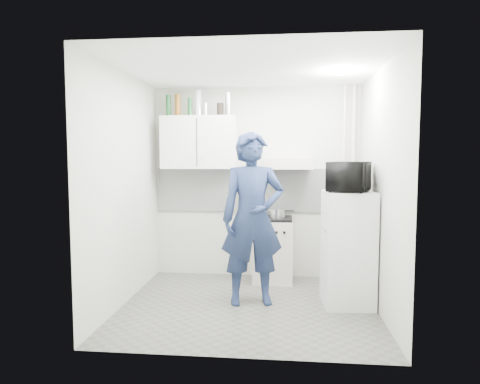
{
  "coord_description": "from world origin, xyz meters",
  "views": [
    {
      "loc": [
        0.37,
        -4.64,
        1.66
      ],
      "look_at": [
        -0.12,
        0.3,
        1.25
      ],
      "focal_mm": 32.0,
      "sensor_mm": 36.0,
      "label": 1
    }
  ],
  "objects": [
    {
      "name": "ceiling",
      "position": [
        0.0,
        0.0,
        2.6
      ],
      "size": [
        2.8,
        2.8,
        0.0
      ],
      "primitive_type": "plane",
      "color": "white",
      "rests_on": "wall_back"
    },
    {
      "name": "range_hood",
      "position": [
        0.45,
        1.0,
        1.57
      ],
      "size": [
        0.6,
        0.5,
        0.14
      ],
      "primitive_type": "cube",
      "color": "beige",
      "rests_on": "wall_back"
    },
    {
      "name": "upper_cabinet",
      "position": [
        -0.75,
        1.07,
        1.85
      ],
      "size": [
        1.0,
        0.35,
        0.7
      ],
      "primitive_type": "cube",
      "color": "white",
      "rests_on": "wall_back"
    },
    {
      "name": "canister_b",
      "position": [
        -0.46,
        1.07,
        2.29
      ],
      "size": [
        0.09,
        0.09,
        0.17
      ],
      "primitive_type": "cylinder",
      "color": "black",
      "rests_on": "upper_cabinet"
    },
    {
      "name": "bottle_b",
      "position": [
        -1.04,
        1.07,
        2.35
      ],
      "size": [
        0.08,
        0.08,
        0.3
      ],
      "primitive_type": "cylinder",
      "color": "brown",
      "rests_on": "upper_cabinet"
    },
    {
      "name": "bottle_e",
      "position": [
        -0.36,
        1.07,
        2.35
      ],
      "size": [
        0.08,
        0.08,
        0.31
      ],
      "primitive_type": "cylinder",
      "color": "silver",
      "rests_on": "upper_cabinet"
    },
    {
      "name": "wall_back",
      "position": [
        0.0,
        1.25,
        1.3
      ],
      "size": [
        2.8,
        0.0,
        2.8
      ],
      "primitive_type": "plane",
      "rotation": [
        1.57,
        0.0,
        0.0
      ],
      "color": "beige",
      "rests_on": "floor"
    },
    {
      "name": "microwave",
      "position": [
        1.1,
        0.15,
        1.44
      ],
      "size": [
        0.68,
        0.56,
        0.33
      ],
      "primitive_type": "imported",
      "rotation": [
        0.0,
        0.0,
        1.25
      ],
      "color": "black",
      "rests_on": "fridge"
    },
    {
      "name": "ceiling_spot_fixture",
      "position": [
        1.0,
        0.2,
        2.57
      ],
      "size": [
        0.1,
        0.1,
        0.02
      ],
      "primitive_type": "cylinder",
      "color": "white",
      "rests_on": "ceiling"
    },
    {
      "name": "floor",
      "position": [
        0.0,
        0.0,
        0.0
      ],
      "size": [
        2.8,
        2.8,
        0.0
      ],
      "primitive_type": "plane",
      "color": "#545451",
      "rests_on": "ground"
    },
    {
      "name": "backsplash",
      "position": [
        0.0,
        1.24,
        1.2
      ],
      "size": [
        2.74,
        0.03,
        0.6
      ],
      "primitive_type": "cube",
      "color": "white",
      "rests_on": "wall_back"
    },
    {
      "name": "pipe_a",
      "position": [
        1.3,
        1.17,
        1.3
      ],
      "size": [
        0.05,
        0.05,
        2.6
      ],
      "primitive_type": "cylinder",
      "color": "beige",
      "rests_on": "floor"
    },
    {
      "name": "canister_a",
      "position": [
        -0.67,
        1.07,
        2.29
      ],
      "size": [
        0.07,
        0.07,
        0.17
      ],
      "primitive_type": "cylinder",
      "color": "silver",
      "rests_on": "upper_cabinet"
    },
    {
      "name": "bottle_c",
      "position": [
        -0.87,
        1.07,
        2.33
      ],
      "size": [
        0.06,
        0.06,
        0.25
      ],
      "primitive_type": "cylinder",
      "color": "#144C1E",
      "rests_on": "upper_cabinet"
    },
    {
      "name": "saucepan",
      "position": [
        0.31,
        1.01,
        0.91
      ],
      "size": [
        0.2,
        0.2,
        0.11
      ],
      "primitive_type": "cylinder",
      "color": "silver",
      "rests_on": "stove_top"
    },
    {
      "name": "wall_left",
      "position": [
        -1.4,
        0.0,
        1.3
      ],
      "size": [
        0.0,
        2.6,
        2.6
      ],
      "primitive_type": "plane",
      "rotation": [
        1.57,
        0.0,
        1.57
      ],
      "color": "beige",
      "rests_on": "floor"
    },
    {
      "name": "pipe_b",
      "position": [
        1.18,
        1.17,
        1.3
      ],
      "size": [
        0.04,
        0.04,
        2.6
      ],
      "primitive_type": "cylinder",
      "color": "beige",
      "rests_on": "floor"
    },
    {
      "name": "stove",
      "position": [
        0.25,
        1.0,
        0.41
      ],
      "size": [
        0.52,
        0.52,
        0.83
      ],
      "primitive_type": "cube",
      "color": "beige",
      "rests_on": "floor"
    },
    {
      "name": "bottle_a",
      "position": [
        -1.17,
        1.07,
        2.35
      ],
      "size": [
        0.07,
        0.07,
        0.29
      ],
      "primitive_type": "cylinder",
      "color": "#144C1E",
      "rests_on": "upper_cabinet"
    },
    {
      "name": "wall_right",
      "position": [
        1.4,
        0.0,
        1.3
      ],
      "size": [
        0.0,
        2.6,
        2.6
      ],
      "primitive_type": "plane",
      "rotation": [
        1.57,
        0.0,
        -1.57
      ],
      "color": "beige",
      "rests_on": "floor"
    },
    {
      "name": "fridge",
      "position": [
        1.1,
        0.15,
        0.64
      ],
      "size": [
        0.56,
        0.56,
        1.28
      ],
      "primitive_type": "cube",
      "rotation": [
        0.0,
        0.0,
        0.07
      ],
      "color": "white",
      "rests_on": "floor"
    },
    {
      "name": "person",
      "position": [
        0.04,
        0.11,
        0.97
      ],
      "size": [
        0.79,
        0.6,
        1.94
      ],
      "primitive_type": "imported",
      "rotation": [
        0.0,
        0.0,
        0.21
      ],
      "color": "#1B284A",
      "rests_on": "floor"
    },
    {
      "name": "bottle_d",
      "position": [
        -0.76,
        1.07,
        2.38
      ],
      "size": [
        0.08,
        0.08,
        0.36
      ],
      "primitive_type": "cylinder",
      "color": "#B2B7BC",
      "rests_on": "upper_cabinet"
    },
    {
      "name": "stove_top",
      "position": [
        0.25,
        1.0,
        0.84
      ],
      "size": [
        0.5,
        0.5,
        0.03
      ],
      "primitive_type": "cube",
      "color": "black",
      "rests_on": "stove"
    }
  ]
}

